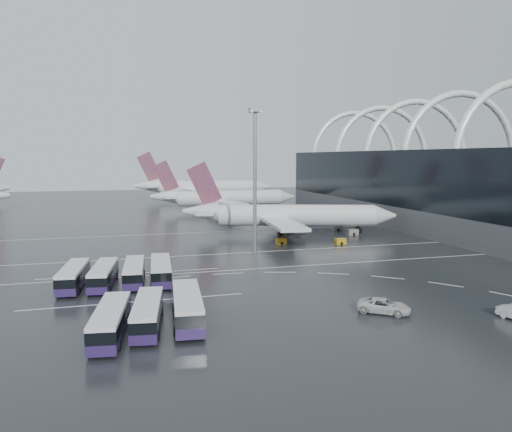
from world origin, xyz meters
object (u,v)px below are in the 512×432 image
object	(u,v)px
airliner_gate_b	(222,198)
bus_row_near_b	(104,275)
bus_row_far_a	(110,321)
gse_cart_belly_a	(340,241)
gse_cart_belly_e	(282,230)
airliner_gate_c	(202,188)
gse_cart_belly_b	(337,228)
bus_row_far_b	(148,313)
floodlight_mast	(255,163)
bus_row_far_c	(187,306)
gse_cart_belly_d	(353,232)
van_curve_a	(384,306)
bus_row_near_c	(134,272)
gse_cart_belly_c	(281,241)
bus_row_near_a	(73,276)
bus_row_near_d	(161,270)
airliner_main	(285,216)

from	to	relation	value
airliner_gate_b	bus_row_near_b	distance (m)	100.20
bus_row_near_b	bus_row_far_a	world-z (taller)	bus_row_far_a
gse_cart_belly_a	gse_cart_belly_e	bearing A→B (deg)	108.52
airliner_gate_c	gse_cart_belly_b	xyz separation A→B (m)	(17.46, -97.80, -4.54)
bus_row_far_b	bus_row_far_a	bearing A→B (deg)	121.78
floodlight_mast	bus_row_far_c	bearing A→B (deg)	-116.54
airliner_gate_b	bus_row_far_b	size ratio (longest dim) A/B	4.05
bus_row_far_b	gse_cart_belly_d	xyz separation A→B (m)	(50.99, 52.87, -0.95)
bus_row_near_b	van_curve_a	world-z (taller)	bus_row_near_b
gse_cart_belly_d	bus_row_far_b	bearing A→B (deg)	-133.97
airliner_gate_b	gse_cart_belly_b	bearing A→B (deg)	-69.41
bus_row_near_c	bus_row_far_c	xyz separation A→B (m)	(4.97, -19.59, 0.17)
bus_row_far_b	bus_row_far_c	xyz separation A→B (m)	(4.38, 0.75, 0.16)
bus_row_far_b	gse_cart_belly_a	distance (m)	59.89
floodlight_mast	gse_cart_belly_c	size ratio (longest dim) A/B	12.74
bus_row_near_a	gse_cart_belly_b	distance (m)	71.58
floodlight_mast	gse_cart_belly_a	size ratio (longest dim) A/B	12.25
van_curve_a	gse_cart_belly_e	distance (m)	64.08
bus_row_near_d	bus_row_far_b	size ratio (longest dim) A/B	1.03
bus_row_near_a	bus_row_near_b	distance (m)	4.07
airliner_main	bus_row_far_b	world-z (taller)	airliner_main
airliner_main	bus_row_near_a	bearing A→B (deg)	-122.05
bus_row_far_c	gse_cart_belly_a	xyz separation A→B (m)	(38.28, 41.27, -1.19)
airliner_gate_c	gse_cart_belly_a	size ratio (longest dim) A/B	26.05
bus_row_near_b	floodlight_mast	bearing A→B (deg)	-50.48
floodlight_mast	airliner_main	bearing A→B (deg)	57.91
floodlight_mast	gse_cart_belly_e	bearing A→B (deg)	60.25
airliner_gate_b	van_curve_a	xyz separation A→B (m)	(-5.15, -115.06, -3.48)
airliner_main	gse_cart_belly_b	world-z (taller)	airliner_main
airliner_main	airliner_gate_b	distance (m)	54.16
bus_row_near_b	gse_cart_belly_a	xyz separation A→B (m)	(47.51, 22.33, -1.03)
gse_cart_belly_a	gse_cart_belly_b	size ratio (longest dim) A/B	0.96
floodlight_mast	gse_cart_belly_c	bearing A→B (deg)	47.05
bus_row_far_c	gse_cart_belly_e	bearing A→B (deg)	-22.30
gse_cart_belly_e	bus_row_near_a	bearing A→B (deg)	-137.68
bus_row_far_c	bus_row_near_d	bearing A→B (deg)	8.89
airliner_gate_c	airliner_main	bearing A→B (deg)	-84.60
gse_cart_belly_c	bus_row_near_d	bearing A→B (deg)	-137.16
airliner_gate_c	gse_cart_belly_d	bearing A→B (deg)	-76.67
gse_cart_belly_e	gse_cart_belly_d	bearing A→B (deg)	-29.16
bus_row_near_a	gse_cart_belly_d	bearing A→B (deg)	-55.13
bus_row_near_c	gse_cart_belly_c	distance (m)	40.21
bus_row_near_b	gse_cart_belly_c	size ratio (longest dim) A/B	5.75
bus_row_far_a	gse_cart_belly_c	distance (m)	58.54
van_curve_a	gse_cart_belly_d	world-z (taller)	van_curve_a
bus_row_near_b	gse_cart_belly_d	xyz separation A→B (m)	(55.85, 33.18, -0.95)
bus_row_near_c	gse_cart_belly_b	xyz separation A→B (m)	(50.99, 39.65, -0.99)
gse_cart_belly_a	gse_cart_belly_b	xyz separation A→B (m)	(7.74, 17.97, 0.03)
airliner_main	gse_cart_belly_e	xyz separation A→B (m)	(0.15, 2.38, -3.74)
airliner_main	gse_cart_belly_b	distance (m)	14.80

